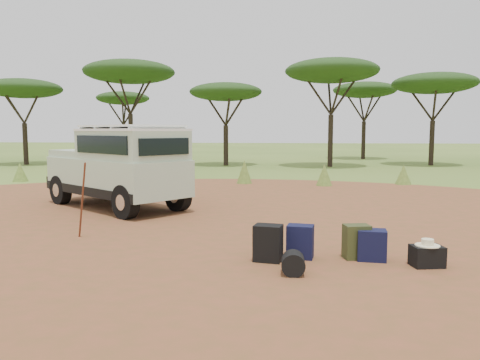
# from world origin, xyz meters

# --- Properties ---
(ground) EXTENTS (140.00, 140.00, 0.00)m
(ground) POSITION_xyz_m (0.00, 0.00, 0.00)
(ground) COLOR #4F7027
(ground) RESTS_ON ground
(dirt_clearing) EXTENTS (23.00, 23.00, 0.01)m
(dirt_clearing) POSITION_xyz_m (0.00, 0.00, 0.00)
(dirt_clearing) COLOR brown
(dirt_clearing) RESTS_ON ground
(grass_fringe) EXTENTS (36.60, 1.60, 0.90)m
(grass_fringe) POSITION_xyz_m (0.12, 8.67, 0.40)
(grass_fringe) COLOR #4F7027
(grass_fringe) RESTS_ON ground
(acacia_treeline) EXTENTS (46.70, 13.20, 6.26)m
(acacia_treeline) POSITION_xyz_m (0.75, 19.81, 4.87)
(acacia_treeline) COLOR black
(acacia_treeline) RESTS_ON ground
(safari_vehicle) EXTENTS (4.54, 4.06, 2.16)m
(safari_vehicle) POSITION_xyz_m (-2.70, 2.75, 1.04)
(safari_vehicle) COLOR #B1C7AA
(safari_vehicle) RESTS_ON ground
(walking_staff) EXTENTS (0.31, 0.25, 1.44)m
(walking_staff) POSITION_xyz_m (-2.12, -0.71, 0.72)
(walking_staff) COLOR #5F2216
(walking_staff) RESTS_ON ground
(backpack_black) EXTENTS (0.47, 0.38, 0.57)m
(backpack_black) POSITION_xyz_m (1.40, -1.90, 0.29)
(backpack_black) COLOR black
(backpack_black) RESTS_ON ground
(backpack_navy) EXTENTS (0.45, 0.35, 0.54)m
(backpack_navy) POSITION_xyz_m (1.90, -1.67, 0.27)
(backpack_navy) COLOR #111437
(backpack_navy) RESTS_ON ground
(backpack_olive) EXTENTS (0.44, 0.36, 0.55)m
(backpack_olive) POSITION_xyz_m (2.78, -1.60, 0.27)
(backpack_olive) COLOR #38431E
(backpack_olive) RESTS_ON ground
(duffel_navy) EXTENTS (0.47, 0.37, 0.49)m
(duffel_navy) POSITION_xyz_m (3.01, -1.68, 0.24)
(duffel_navy) COLOR #111437
(duffel_navy) RESTS_ON ground
(hard_case) EXTENTS (0.50, 0.40, 0.32)m
(hard_case) POSITION_xyz_m (3.77, -1.94, 0.16)
(hard_case) COLOR black
(hard_case) RESTS_ON ground
(stuff_sack) EXTENTS (0.34, 0.34, 0.33)m
(stuff_sack) POSITION_xyz_m (1.79, -2.54, 0.16)
(stuff_sack) COLOR black
(stuff_sack) RESTS_ON ground
(safari_hat) EXTENTS (0.36, 0.36, 0.10)m
(safari_hat) POSITION_xyz_m (3.77, -1.94, 0.36)
(safari_hat) COLOR #F4E7B7
(safari_hat) RESTS_ON hard_case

